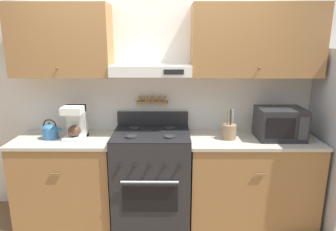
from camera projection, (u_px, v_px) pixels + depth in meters
The scene contains 8 objects.
wall_back at pixel (158, 79), 3.18m from camera, with size 5.20×0.46×2.55m.
counter_left at pixel (68, 178), 3.17m from camera, with size 1.00×0.64×0.90m.
counter_right at pixel (250, 179), 3.15m from camera, with size 1.30×0.64×0.90m.
stove_range at pixel (152, 176), 3.14m from camera, with size 0.77×0.66×1.11m.
tea_kettle at pixel (50, 131), 3.01m from camera, with size 0.20×0.15×0.20m.
coffee_maker at pixel (75, 122), 3.02m from camera, with size 0.20×0.25×0.34m.
microwave at pixel (280, 123), 2.99m from camera, with size 0.45×0.35×0.31m.
utensil_crock at pixel (229, 131), 3.00m from camera, with size 0.14×0.14×0.30m.
Camera 1 is at (0.19, -2.58, 1.87)m, focal length 32.00 mm.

